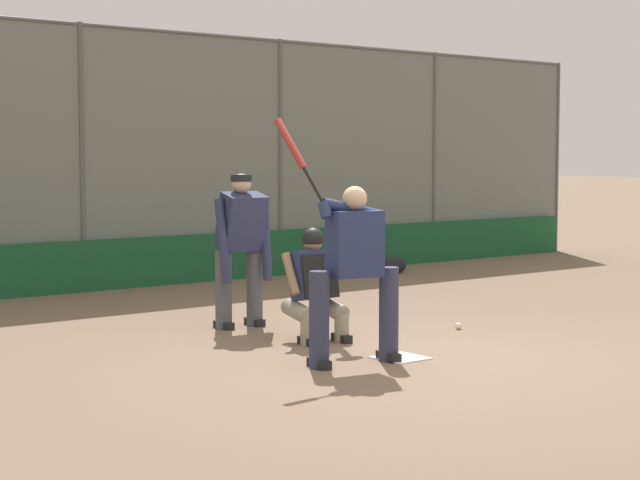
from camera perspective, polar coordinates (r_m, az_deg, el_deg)
The scene contains 10 objects.
ground_plane at distance 9.99m, azimuth 4.30°, elevation -6.32°, with size 160.00×160.00×0.00m, color #7A604C.
home_plate_marker at distance 9.99m, azimuth 4.30°, elevation -6.29°, with size 0.43×0.43×0.01m, color white.
backstop_fence at distance 15.22m, azimuth -12.59°, elevation 4.66°, with size 20.59×0.08×3.72m.
padding_wall at distance 15.20m, azimuth -12.33°, elevation -1.37°, with size 20.10×0.18×0.71m, color #19512D.
bleachers_beyond at distance 17.65m, azimuth -15.39°, elevation -0.20°, with size 14.36×2.50×1.48m.
batter_at_plate at distance 9.56m, azimuth 1.79°, elevation -1.48°, with size 0.95×0.79×2.22m.
catcher_behind_plate at distance 10.79m, azimuth -0.16°, elevation -2.30°, with size 0.63×0.76×1.15m.
umpire_home at distance 11.65m, azimuth -4.23°, elevation -0.28°, with size 0.69×0.43×1.69m.
baseball_loose at distance 11.71m, azimuth 7.39°, elevation -4.57°, with size 0.07×0.07×0.07m, color white.
equipment_bag_dugout_side at distance 16.99m, azimuth 3.09°, elevation -1.43°, with size 1.15×0.26×0.26m.
Camera 1 is at (6.69, 7.18, 1.86)m, focal length 60.00 mm.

